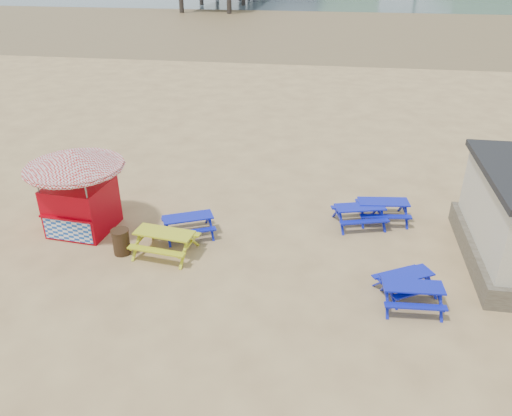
% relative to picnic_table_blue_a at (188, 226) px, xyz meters
% --- Properties ---
extents(ground, '(400.00, 400.00, 0.00)m').
position_rel_picnic_table_blue_a_xyz_m(ground, '(2.47, -1.02, -0.36)').
color(ground, tan).
rests_on(ground, ground).
extents(wet_sand, '(400.00, 400.00, 0.00)m').
position_rel_picnic_table_blue_a_xyz_m(wet_sand, '(2.47, 53.98, -0.36)').
color(wet_sand, brown).
rests_on(wet_sand, ground).
extents(picnic_table_blue_a, '(2.15, 1.99, 0.72)m').
position_rel_picnic_table_blue_a_xyz_m(picnic_table_blue_a, '(0.00, 0.00, 0.00)').
color(picnic_table_blue_a, '#011CAA').
rests_on(picnic_table_blue_a, ground).
extents(picnic_table_blue_b, '(2.10, 1.86, 0.74)m').
position_rel_picnic_table_blue_a_xyz_m(picnic_table_blue_b, '(5.93, 1.67, 0.01)').
color(picnic_table_blue_b, '#011CAA').
rests_on(picnic_table_blue_b, ground).
extents(picnic_table_blue_c, '(1.99, 1.68, 0.76)m').
position_rel_picnic_table_blue_a_xyz_m(picnic_table_blue_c, '(6.78, 2.18, 0.02)').
color(picnic_table_blue_c, '#011CAA').
rests_on(picnic_table_blue_c, ground).
extents(picnic_table_blue_e, '(1.75, 1.45, 0.70)m').
position_rel_picnic_table_blue_a_xyz_m(picnic_table_blue_e, '(7.27, -2.84, -0.01)').
color(picnic_table_blue_e, '#011CAA').
rests_on(picnic_table_blue_e, ground).
extents(picnic_table_blue_f, '(1.96, 1.85, 0.65)m').
position_rel_picnic_table_blue_a_xyz_m(picnic_table_blue_f, '(7.16, -2.23, -0.04)').
color(picnic_table_blue_f, '#011CAA').
rests_on(picnic_table_blue_f, ground).
extents(picnic_table_yellow, '(2.11, 1.79, 0.81)m').
position_rel_picnic_table_blue_a_xyz_m(picnic_table_yellow, '(-0.42, -1.29, 0.04)').
color(picnic_table_yellow, '#ABB90C').
rests_on(picnic_table_yellow, ground).
extents(ice_cream_kiosk, '(3.67, 3.67, 3.03)m').
position_rel_picnic_table_blue_a_xyz_m(ice_cream_kiosk, '(-3.79, -0.19, 1.55)').
color(ice_cream_kiosk, '#A8000E').
rests_on(ice_cream_kiosk, ground).
extents(litter_bin, '(0.60, 0.60, 0.88)m').
position_rel_picnic_table_blue_a_xyz_m(litter_bin, '(-1.84, -1.51, 0.08)').
color(litter_bin, '#3C2115').
rests_on(litter_bin, ground).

